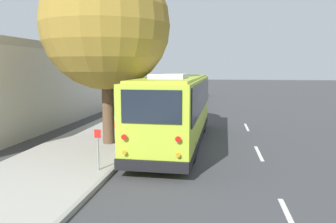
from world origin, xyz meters
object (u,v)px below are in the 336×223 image
parked_sedan_silver (190,102)px  fire_hydrant (163,109)px  parked_sedan_tan (195,96)px  sign_post_near (98,149)px  sign_post_far (117,137)px  shuttle_bus (176,106)px  street_tree (107,17)px  parked_sedan_blue (198,91)px

parked_sedan_silver → fire_hydrant: parked_sedan_silver is taller
parked_sedan_tan → sign_post_near: sign_post_near is taller
parked_sedan_tan → sign_post_far: sign_post_far is taller
shuttle_bus → parked_sedan_silver: bearing=3.0°
parked_sedan_tan → sign_post_far: 21.25m
street_tree → fire_hydrant: 10.58m
street_tree → sign_post_far: street_tree is taller
fire_hydrant → parked_sedan_blue: bearing=-5.2°
parked_sedan_blue → fire_hydrant: bearing=174.9°
sign_post_near → parked_sedan_silver: bearing=-5.3°
shuttle_bus → sign_post_far: shuttle_bus is taller
parked_sedan_silver → parked_sedan_tan: 6.04m
shuttle_bus → street_tree: (-0.78, 2.93, 3.95)m
fire_hydrant → parked_sedan_silver: bearing=-21.8°
street_tree → fire_hydrant: bearing=-5.6°
parked_sedan_blue → sign_post_far: bearing=177.0°
parked_sedan_tan → parked_sedan_blue: size_ratio=1.02×
sign_post_near → sign_post_far: 2.11m
parked_sedan_blue → sign_post_near: bearing=177.2°
street_tree → fire_hydrant: street_tree is taller
sign_post_far → shuttle_bus: bearing=-37.4°
sign_post_near → fire_hydrant: sign_post_near is taller
shuttle_bus → parked_sedan_blue: (25.38, 0.50, -1.14)m
street_tree → sign_post_far: (-1.83, -0.93, -4.89)m
parked_sedan_silver → sign_post_near: 17.34m
parked_sedan_tan → parked_sedan_blue: (6.80, 0.08, 0.02)m
sign_post_far → fire_hydrant: (11.02, 0.04, -0.27)m
sign_post_near → fire_hydrant: (13.14, 0.04, -0.31)m
shuttle_bus → parked_sedan_blue: shuttle_bus is taller
shuttle_bus → parked_sedan_tan: (18.58, 0.42, -1.17)m
street_tree → sign_post_far: 5.30m
shuttle_bus → sign_post_far: (-2.61, 1.99, -0.94)m
street_tree → sign_post_far: size_ratio=6.78×
street_tree → sign_post_near: street_tree is taller
parked_sedan_silver → parked_sedan_blue: size_ratio=1.03×
parked_sedan_tan → fire_hydrant: size_ratio=5.25×
shuttle_bus → parked_sedan_tan: size_ratio=2.45×
parked_sedan_tan → sign_post_far: size_ratio=3.28×
parked_sedan_silver → parked_sedan_tan: (6.04, 0.05, -0.01)m
shuttle_bus → street_tree: street_tree is taller
parked_sedan_tan → sign_post_near: bearing=177.0°
sign_post_far → sign_post_near: bearing=180.0°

